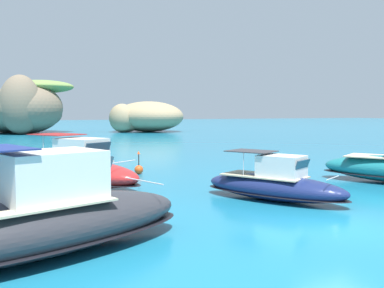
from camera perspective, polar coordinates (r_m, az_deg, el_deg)
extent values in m
plane|color=#197093|center=(16.23, 18.85, -10.19)|extent=(400.00, 400.00, 0.00)
ellipsoid|color=#756651|center=(89.89, -21.57, 3.64)|extent=(21.40, 23.54, 7.04)
ellipsoid|color=#9E8966|center=(91.52, -23.00, 3.13)|extent=(15.45, 15.58, 5.51)
ellipsoid|color=#756651|center=(81.87, -21.37, 4.78)|extent=(7.73, 7.80, 10.35)
ellipsoid|color=#756651|center=(85.24, -20.62, 4.38)|extent=(15.15, 15.95, 9.21)
ellipsoid|color=olive|center=(86.90, -18.97, 7.06)|extent=(11.74, 10.67, 2.39)
ellipsoid|color=#9E8966|center=(87.64, -5.71, 3.57)|extent=(17.20, 18.79, 5.99)
ellipsoid|color=#9E8966|center=(86.15, -8.65, 2.34)|extent=(5.56, 6.35, 2.41)
ellipsoid|color=#9E8966|center=(85.19, -9.06, 3.35)|extent=(5.85, 6.86, 5.48)
ellipsoid|color=#2D2D33|center=(12.95, -19.81, -10.16)|extent=(10.02, 5.87, 1.63)
ellipsoid|color=black|center=(13.04, -19.76, -11.73)|extent=(10.22, 5.99, 0.20)
cube|color=#C6B793|center=(12.54, -22.93, -7.47)|extent=(5.80, 4.05, 0.06)
cube|color=silver|center=(12.88, -18.00, -3.86)|extent=(3.20, 2.79, 1.35)
cube|color=#2D4756|center=(13.49, -12.77, -2.82)|extent=(0.90, 1.87, 0.71)
cylinder|color=silver|center=(14.63, -6.29, -4.79)|extent=(0.70, 1.92, 0.04)
ellipsoid|color=navy|center=(20.18, 10.61, -5.55)|extent=(5.05, 6.92, 1.15)
ellipsoid|color=black|center=(20.22, 10.60, -6.28)|extent=(5.15, 7.06, 0.14)
cube|color=#C6B793|center=(20.33, 9.34, -4.07)|extent=(3.31, 4.10, 0.06)
cube|color=silver|center=(19.89, 11.52, -2.81)|extent=(2.16, 2.35, 0.95)
cube|color=#2D4756|center=(19.49, 14.11, -2.72)|extent=(1.27, 0.83, 0.51)
cylinder|color=silver|center=(19.07, 17.79, -4.22)|extent=(1.26, 0.72, 0.04)
cube|color=#333338|center=(20.52, 7.70, -0.92)|extent=(2.37, 2.55, 0.04)
cylinder|color=silver|center=(21.20, 8.63, -2.24)|extent=(0.03, 0.03, 1.08)
cylinder|color=silver|center=(19.96, 6.69, -2.62)|extent=(0.03, 0.03, 1.08)
ellipsoid|color=red|center=(24.23, -14.80, -3.62)|extent=(6.72, 8.67, 1.46)
ellipsoid|color=black|center=(24.28, -14.78, -4.38)|extent=(6.85, 8.84, 0.18)
cube|color=#C6B793|center=(24.64, -15.82, -2.05)|extent=(4.35, 5.18, 0.06)
cube|color=silver|center=(23.77, -14.17, -0.71)|extent=(2.80, 3.00, 1.20)
cube|color=#2D4756|center=(22.87, -12.13, -0.57)|extent=(1.57, 1.11, 0.64)
cylinder|color=silver|center=(21.74, -9.00, -2.29)|extent=(1.55, 0.98, 0.04)
cube|color=maroon|center=(25.20, -17.14, 1.20)|extent=(3.07, 3.25, 0.04)
cylinder|color=silver|center=(25.81, -15.55, -0.23)|extent=(0.03, 0.03, 1.38)
cylinder|color=silver|center=(24.68, -18.74, -0.50)|extent=(0.03, 0.03, 1.38)
sphere|color=#E54C19|center=(28.25, -6.92, -3.32)|extent=(0.56, 0.56, 0.56)
cylinder|color=black|center=(28.19, -6.93, -2.32)|extent=(0.06, 0.06, 1.00)
cone|color=#E54C19|center=(28.13, -6.94, -1.10)|extent=(0.20, 0.20, 0.20)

